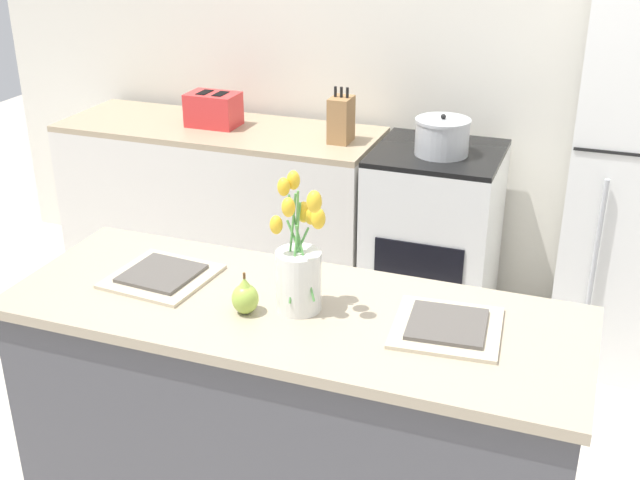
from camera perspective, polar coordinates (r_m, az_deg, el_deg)
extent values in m
cube|color=silver|center=(4.14, 8.65, 13.89)|extent=(5.20, 0.08, 2.70)
cube|color=#4C4C51|center=(2.72, -1.87, -13.24)|extent=(1.76, 0.62, 0.85)
cube|color=tan|center=(2.48, -2.01, -5.14)|extent=(1.80, 0.66, 0.03)
cube|color=silver|center=(4.38, -6.93, 2.11)|extent=(1.68, 0.60, 0.88)
cube|color=tan|center=(4.23, -7.24, 7.81)|extent=(1.68, 0.60, 0.03)
cube|color=silver|center=(4.02, 8.02, -0.02)|extent=(0.60, 0.60, 0.88)
cube|color=black|center=(3.85, 8.41, 6.14)|extent=(0.60, 0.60, 0.02)
cube|color=black|center=(3.76, 6.96, -2.28)|extent=(0.42, 0.01, 0.29)
cylinder|color=#B2B5B7|center=(3.58, 18.91, -1.63)|extent=(0.02, 0.02, 0.76)
cylinder|color=silver|center=(2.42, -1.52, -2.90)|extent=(0.14, 0.14, 0.19)
cylinder|color=#569E4C|center=(2.38, -1.25, -1.32)|extent=(0.11, 0.02, 0.23)
ellipsoid|color=yellow|center=(2.30, -0.17, 1.49)|extent=(0.04, 0.04, 0.07)
cylinder|color=#569E4C|center=(2.40, -1.17, -1.32)|extent=(0.04, 0.05, 0.23)
ellipsoid|color=yellow|center=(2.36, -0.66, 1.74)|extent=(0.04, 0.04, 0.06)
cylinder|color=#569E4C|center=(2.40, -1.39, -1.24)|extent=(0.01, 0.06, 0.23)
ellipsoid|color=yellow|center=(2.37, -1.16, 2.00)|extent=(0.04, 0.04, 0.07)
cylinder|color=#569E4C|center=(2.38, -1.67, -0.13)|extent=(0.03, 0.04, 0.34)
ellipsoid|color=yellow|center=(2.32, -1.86, 4.27)|extent=(0.04, 0.04, 0.06)
cylinder|color=#569E4C|center=(2.37, -2.13, -0.34)|extent=(0.04, 0.01, 0.33)
ellipsoid|color=yellow|center=(2.31, -2.60, 3.79)|extent=(0.04, 0.04, 0.06)
cylinder|color=#569E4C|center=(2.39, -1.93, -1.52)|extent=(0.09, 0.06, 0.21)
ellipsoid|color=yellow|center=(2.33, -3.13, 1.08)|extent=(0.04, 0.04, 0.06)
cylinder|color=#569E4C|center=(2.35, -1.79, -0.95)|extent=(0.01, 0.10, 0.29)
ellipsoid|color=yellow|center=(2.25, -2.26, 2.34)|extent=(0.04, 0.04, 0.06)
cylinder|color=#569E4C|center=(2.36, -1.33, -0.58)|extent=(0.12, 0.09, 0.30)
ellipsoid|color=yellow|center=(2.24, -0.41, 2.74)|extent=(0.04, 0.04, 0.07)
ellipsoid|color=#9EBC47|center=(2.43, -5.34, -4.18)|extent=(0.08, 0.08, 0.09)
cone|color=#9EBC47|center=(2.40, -5.39, -3.07)|extent=(0.05, 0.05, 0.04)
cylinder|color=brown|center=(2.39, -5.41, -2.54)|extent=(0.01, 0.01, 0.02)
cube|color=beige|center=(2.69, -11.18, -2.57)|extent=(0.33, 0.33, 0.01)
cube|color=#514C47|center=(2.68, -11.20, -2.34)|extent=(0.24, 0.24, 0.01)
cube|color=beige|center=(2.38, 9.01, -6.17)|extent=(0.33, 0.33, 0.01)
cube|color=#514C47|center=(2.37, 9.03, -5.92)|extent=(0.24, 0.24, 0.01)
cube|color=red|center=(4.22, -7.59, 9.18)|extent=(0.26, 0.18, 0.17)
cube|color=black|center=(4.22, -8.21, 10.34)|extent=(0.05, 0.11, 0.01)
cube|color=black|center=(4.18, -7.09, 10.26)|extent=(0.05, 0.11, 0.01)
cube|color=black|center=(4.28, -9.29, 9.64)|extent=(0.02, 0.02, 0.02)
cylinder|color=#B2B5B7|center=(3.78, 8.67, 7.17)|extent=(0.25, 0.25, 0.15)
cylinder|color=#B2B5B7|center=(3.75, 8.75, 8.39)|extent=(0.26, 0.26, 0.01)
sphere|color=black|center=(3.75, 8.77, 8.67)|extent=(0.02, 0.02, 0.02)
cube|color=#A37547|center=(3.91, 1.51, 8.55)|extent=(0.10, 0.14, 0.22)
cylinder|color=black|center=(3.89, 1.10, 10.50)|extent=(0.01, 0.01, 0.05)
cylinder|color=black|center=(3.88, 1.53, 10.47)|extent=(0.01, 0.01, 0.05)
cylinder|color=black|center=(3.87, 1.96, 10.43)|extent=(0.01, 0.01, 0.05)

